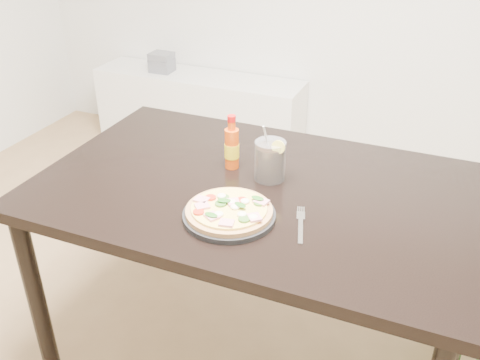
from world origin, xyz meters
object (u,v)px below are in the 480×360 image
at_px(fork, 301,223).
at_px(media_console, 199,111).
at_px(plate, 229,215).
at_px(hot_sauce_bottle, 232,147).
at_px(cola_cup, 270,161).
at_px(pizza, 229,210).
at_px(dining_table, 254,207).

bearing_deg(fork, media_console, 108.34).
bearing_deg(media_console, plate, -60.32).
bearing_deg(plate, hot_sauce_bottle, 112.15).
bearing_deg(plate, cola_cup, 84.19).
xyz_separation_m(hot_sauce_bottle, cola_cup, (0.15, -0.02, -0.01)).
distance_m(cola_cup, media_console, 1.94).
height_order(pizza, media_console, pizza).
relative_size(dining_table, fork, 7.57).
bearing_deg(hot_sauce_bottle, dining_table, -35.91).
distance_m(dining_table, cola_cup, 0.16).
distance_m(plate, cola_cup, 0.27).
bearing_deg(hot_sauce_bottle, pizza, -67.77).
distance_m(pizza, hot_sauce_bottle, 0.32).
height_order(dining_table, hot_sauce_bottle, hot_sauce_bottle).
relative_size(plate, hot_sauce_bottle, 1.43).
bearing_deg(cola_cup, hot_sauce_bottle, 170.46).
relative_size(plate, cola_cup, 1.42).
bearing_deg(pizza, plate, 139.73).
bearing_deg(media_console, hot_sauce_bottle, -58.97).
bearing_deg(cola_cup, media_console, 124.51).
height_order(dining_table, fork, fork).
relative_size(dining_table, media_console, 1.00).
xyz_separation_m(plate, fork, (0.20, 0.05, -0.01)).
relative_size(dining_table, plate, 5.15).
bearing_deg(media_console, fork, -54.95).
height_order(cola_cup, media_console, cola_cup).
distance_m(dining_table, fork, 0.27).
height_order(hot_sauce_bottle, cola_cup, cola_cup).
height_order(pizza, fork, pizza).
bearing_deg(dining_table, fork, -37.90).
bearing_deg(dining_table, media_console, 122.73).
bearing_deg(hot_sauce_bottle, media_console, 121.03).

